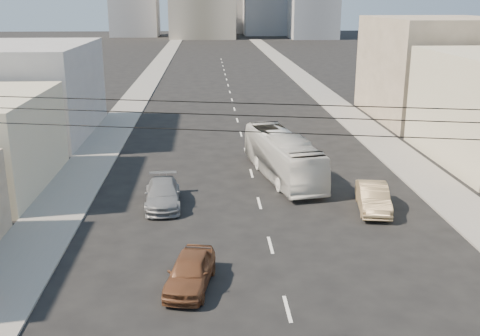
{
  "coord_description": "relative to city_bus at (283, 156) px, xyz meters",
  "views": [
    {
      "loc": [
        -3.03,
        -11.41,
        11.71
      ],
      "look_at": [
        -1.41,
        15.75,
        3.5
      ],
      "focal_mm": 42.0,
      "sensor_mm": 36.0,
      "label": 1
    }
  ],
  "objects": [
    {
      "name": "sidewalk_left",
      "position": [
        -13.79,
        45.03,
        -1.45
      ],
      "size": [
        3.5,
        180.0,
        0.12
      ],
      "primitive_type": "cube",
      "color": "gray",
      "rests_on": "ground"
    },
    {
      "name": "sidewalk_right",
      "position": [
        9.71,
        45.03,
        -1.45
      ],
      "size": [
        3.5,
        180.0,
        0.12
      ],
      "primitive_type": "cube",
      "color": "gray",
      "rests_on": "ground"
    },
    {
      "name": "lane_dashes",
      "position": [
        -2.04,
        28.03,
        -1.5
      ],
      "size": [
        0.15,
        104.0,
        0.01
      ],
      "color": "silver",
      "rests_on": "ground"
    },
    {
      "name": "city_bus",
      "position": [
        0.0,
        0.0,
        0.0
      ],
      "size": [
        4.48,
        11.12,
        3.02
      ],
      "primitive_type": "imported",
      "rotation": [
        0.0,
        0.0,
        0.18
      ],
      "color": "silver",
      "rests_on": "ground"
    },
    {
      "name": "sedan_brown",
      "position": [
        -5.9,
        -14.94,
        -0.79
      ],
      "size": [
        2.45,
        4.46,
        1.44
      ],
      "primitive_type": "imported",
      "rotation": [
        0.0,
        0.0,
        -0.18
      ],
      "color": "brown",
      "rests_on": "ground"
    },
    {
      "name": "sedan_tan",
      "position": [
        4.39,
        -6.51,
        -0.74
      ],
      "size": [
        2.32,
        4.83,
        1.53
      ],
      "primitive_type": "imported",
      "rotation": [
        0.0,
        0.0,
        -0.16
      ],
      "color": "#9B815A",
      "rests_on": "ground"
    },
    {
      "name": "sedan_grey",
      "position": [
        -7.76,
        -5.04,
        -0.79
      ],
      "size": [
        2.3,
        5.07,
        1.44
      ],
      "primitive_type": "imported",
      "rotation": [
        0.0,
        0.0,
        0.06
      ],
      "color": "gray",
      "rests_on": "ground"
    },
    {
      "name": "overhead_wires",
      "position": [
        -2.04,
        -23.47,
        7.46
      ],
      "size": [
        23.01,
        5.02,
        0.72
      ],
      "color": "black",
      "rests_on": "ground"
    },
    {
      "name": "bldg_right_far",
      "position": [
        17.96,
        19.03,
        3.49
      ],
      "size": [
        12.0,
        16.0,
        10.0
      ],
      "primitive_type": "cube",
      "color": "gray",
      "rests_on": "ground"
    },
    {
      "name": "bldg_left_far",
      "position": [
        -21.54,
        14.03,
        2.49
      ],
      "size": [
        12.0,
        16.0,
        8.0
      ],
      "primitive_type": "cube",
      "color": "#969699",
      "rests_on": "ground"
    }
  ]
}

